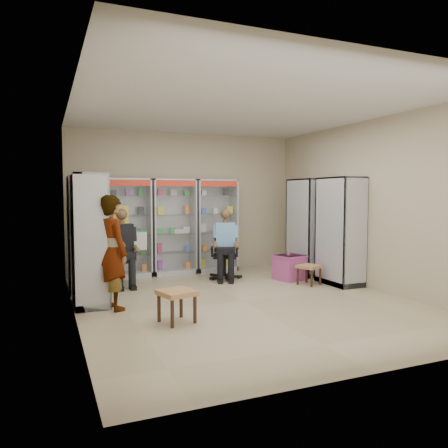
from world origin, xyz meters
name	(u,v)px	position (x,y,z in m)	size (l,w,h in m)	color
floor	(242,301)	(0.00, 0.00, 0.00)	(6.00, 6.00, 0.00)	tan
room_shell	(243,176)	(0.00, 0.00, 1.97)	(5.02, 6.02, 3.01)	tan
cabinet_back_left	(128,228)	(-1.30, 2.73, 1.00)	(0.90, 0.50, 2.00)	silver
cabinet_back_mid	(173,227)	(-0.35, 2.73, 1.00)	(0.90, 0.50, 2.00)	#A6A9AD
cabinet_back_right	(215,225)	(0.60, 2.73, 1.00)	(0.90, 0.50, 2.00)	#A8ABAF
cabinet_right_far	(307,227)	(2.23, 1.60, 1.00)	(0.50, 0.90, 2.00)	#A2A4A9
cabinet_right_near	(340,231)	(2.23, 0.50, 1.00)	(0.50, 0.90, 2.00)	#A5A6AC
cabinet_left_far	(84,233)	(-2.23, 1.80, 1.00)	(0.50, 0.90, 2.00)	#A3A4AA
cabinet_left_near	(90,240)	(-2.23, 0.70, 1.00)	(0.50, 0.90, 2.00)	#A1A2A8
wooden_chair	(122,260)	(-1.55, 2.00, 0.47)	(0.42, 0.42, 0.94)	#302012
seated_customer	(122,249)	(-1.55, 1.95, 0.67)	(0.44, 0.60, 1.34)	black
office_chair	(225,253)	(0.44, 1.81, 0.51)	(0.56, 0.56, 1.02)	black
seated_shopkeeper	(226,246)	(0.44, 1.76, 0.65)	(0.43, 0.60, 1.30)	#6DB2D8
pink_trunk	(290,267)	(1.58, 1.21, 0.24)	(0.51, 0.49, 0.49)	#BC4B85
tea_glass	(289,252)	(1.57, 1.23, 0.54)	(0.07, 0.07, 0.10)	#4E1906
woven_stool_a	(309,275)	(1.67, 0.67, 0.19)	(0.37, 0.37, 0.37)	#9D8442
woven_stool_b	(177,306)	(-1.28, -0.70, 0.21)	(0.43, 0.43, 0.43)	#AF884A
standing_man	(113,252)	(-1.95, 0.30, 0.84)	(0.61, 0.40, 1.68)	#9A9B9D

